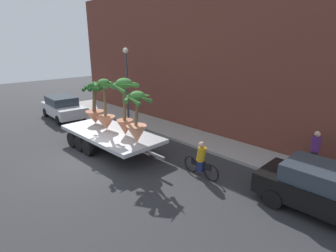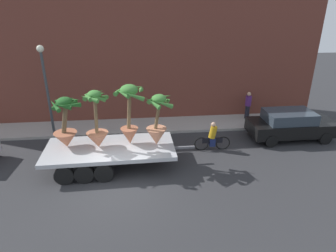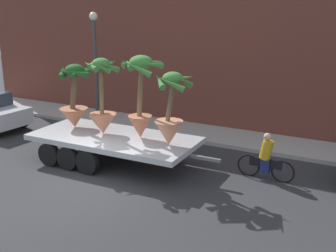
{
  "view_description": "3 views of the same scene",
  "coord_description": "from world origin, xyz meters",
  "px_view_note": "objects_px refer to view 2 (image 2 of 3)",
  "views": [
    {
      "loc": [
        10.8,
        -5.11,
        5.32
      ],
      "look_at": [
        2.59,
        2.85,
        1.74
      ],
      "focal_mm": 28.73,
      "sensor_mm": 36.0,
      "label": 1
    },
    {
      "loc": [
        0.92,
        -10.17,
        7.07
      ],
      "look_at": [
        2.18,
        1.91,
        1.82
      ],
      "focal_mm": 31.55,
      "sensor_mm": 36.0,
      "label": 2
    },
    {
      "loc": [
        7.56,
        -9.34,
        5.33
      ],
      "look_at": [
        1.13,
        2.73,
        1.3
      ],
      "focal_mm": 44.61,
      "sensor_mm": 36.0,
      "label": 3
    }
  ],
  "objects_px": {
    "pedestrian_near_gate": "(248,105)",
    "potted_palm_extra": "(97,125)",
    "street_lamp": "(45,80)",
    "flatbed_trailer": "(105,151)",
    "cyclist": "(213,138)",
    "potted_palm_middle": "(158,125)",
    "parked_car": "(291,124)",
    "potted_palm_rear": "(130,114)",
    "potted_palm_front": "(66,126)"
  },
  "relations": [
    {
      "from": "potted_palm_middle",
      "to": "potted_palm_front",
      "type": "xyz_separation_m",
      "value": [
        -3.99,
        0.19,
        0.03
      ]
    },
    {
      "from": "potted_palm_rear",
      "to": "street_lamp",
      "type": "relative_size",
      "value": 0.57
    },
    {
      "from": "potted_palm_middle",
      "to": "potted_palm_front",
      "type": "bearing_deg",
      "value": 177.34
    },
    {
      "from": "potted_palm_rear",
      "to": "cyclist",
      "type": "distance_m",
      "value": 4.48
    },
    {
      "from": "potted_palm_middle",
      "to": "potted_palm_extra",
      "type": "xyz_separation_m",
      "value": [
        -2.64,
        0.02,
        0.07
      ]
    },
    {
      "from": "cyclist",
      "to": "street_lamp",
      "type": "distance_m",
      "value": 9.07
    },
    {
      "from": "potted_palm_middle",
      "to": "cyclist",
      "type": "height_order",
      "value": "potted_palm_middle"
    },
    {
      "from": "potted_palm_middle",
      "to": "flatbed_trailer",
      "type": "bearing_deg",
      "value": -178.85
    },
    {
      "from": "potted_palm_rear",
      "to": "cyclist",
      "type": "relative_size",
      "value": 1.51
    },
    {
      "from": "potted_palm_extra",
      "to": "parked_car",
      "type": "bearing_deg",
      "value": 10.84
    },
    {
      "from": "flatbed_trailer",
      "to": "potted_palm_middle",
      "type": "bearing_deg",
      "value": 1.15
    },
    {
      "from": "parked_car",
      "to": "street_lamp",
      "type": "xyz_separation_m",
      "value": [
        -12.88,
        1.57,
        2.4
      ]
    },
    {
      "from": "potted_palm_front",
      "to": "cyclist",
      "type": "distance_m",
      "value": 7.0
    },
    {
      "from": "potted_palm_front",
      "to": "potted_palm_extra",
      "type": "height_order",
      "value": "potted_palm_extra"
    },
    {
      "from": "pedestrian_near_gate",
      "to": "potted_palm_extra",
      "type": "bearing_deg",
      "value": -151.56
    },
    {
      "from": "potted_palm_extra",
      "to": "potted_palm_front",
      "type": "bearing_deg",
      "value": 173.0
    },
    {
      "from": "flatbed_trailer",
      "to": "potted_palm_front",
      "type": "height_order",
      "value": "potted_palm_front"
    },
    {
      "from": "cyclist",
      "to": "potted_palm_rear",
      "type": "bearing_deg",
      "value": -168.24
    },
    {
      "from": "cyclist",
      "to": "street_lamp",
      "type": "height_order",
      "value": "street_lamp"
    },
    {
      "from": "potted_palm_rear",
      "to": "potted_palm_front",
      "type": "bearing_deg",
      "value": -179.32
    },
    {
      "from": "potted_palm_front",
      "to": "cyclist",
      "type": "height_order",
      "value": "potted_palm_front"
    },
    {
      "from": "flatbed_trailer",
      "to": "street_lamp",
      "type": "xyz_separation_m",
      "value": [
        -3.14,
        3.55,
        2.46
      ]
    },
    {
      "from": "cyclist",
      "to": "pedestrian_near_gate",
      "type": "distance_m",
      "value": 4.76
    },
    {
      "from": "cyclist",
      "to": "pedestrian_near_gate",
      "type": "height_order",
      "value": "pedestrian_near_gate"
    },
    {
      "from": "flatbed_trailer",
      "to": "parked_car",
      "type": "height_order",
      "value": "parked_car"
    },
    {
      "from": "potted_palm_extra",
      "to": "pedestrian_near_gate",
      "type": "height_order",
      "value": "potted_palm_extra"
    },
    {
      "from": "flatbed_trailer",
      "to": "cyclist",
      "type": "relative_size",
      "value": 3.67
    },
    {
      "from": "potted_palm_middle",
      "to": "street_lamp",
      "type": "xyz_separation_m",
      "value": [
        -5.53,
        3.5,
        1.27
      ]
    },
    {
      "from": "parked_car",
      "to": "flatbed_trailer",
      "type": "bearing_deg",
      "value": -168.51
    },
    {
      "from": "cyclist",
      "to": "potted_palm_middle",
      "type": "bearing_deg",
      "value": -159.46
    },
    {
      "from": "street_lamp",
      "to": "flatbed_trailer",
      "type": "bearing_deg",
      "value": -48.45
    },
    {
      "from": "parked_car",
      "to": "potted_palm_rear",
      "type": "bearing_deg",
      "value": -168.69
    },
    {
      "from": "cyclist",
      "to": "potted_palm_extra",
      "type": "bearing_deg",
      "value": -169.23
    },
    {
      "from": "potted_palm_front",
      "to": "pedestrian_near_gate",
      "type": "xyz_separation_m",
      "value": [
        9.91,
        4.47,
        -0.94
      ]
    },
    {
      "from": "potted_palm_middle",
      "to": "pedestrian_near_gate",
      "type": "height_order",
      "value": "potted_palm_middle"
    },
    {
      "from": "potted_palm_extra",
      "to": "street_lamp",
      "type": "xyz_separation_m",
      "value": [
        -2.89,
        3.48,
        1.21
      ]
    },
    {
      "from": "street_lamp",
      "to": "cyclist",
      "type": "bearing_deg",
      "value": -16.28
    },
    {
      "from": "flatbed_trailer",
      "to": "potted_palm_middle",
      "type": "xyz_separation_m",
      "value": [
        2.39,
        0.05,
        1.18
      ]
    },
    {
      "from": "cyclist",
      "to": "parked_car",
      "type": "bearing_deg",
      "value": 10.91
    },
    {
      "from": "cyclist",
      "to": "potted_palm_front",
      "type": "bearing_deg",
      "value": -172.7
    },
    {
      "from": "street_lamp",
      "to": "potted_palm_front",
      "type": "bearing_deg",
      "value": -65.07
    },
    {
      "from": "potted_palm_middle",
      "to": "potted_palm_extra",
      "type": "height_order",
      "value": "potted_palm_extra"
    },
    {
      "from": "parked_car",
      "to": "pedestrian_near_gate",
      "type": "distance_m",
      "value": 3.08
    },
    {
      "from": "cyclist",
      "to": "street_lamp",
      "type": "xyz_separation_m",
      "value": [
        -8.36,
        2.44,
        2.56
      ]
    },
    {
      "from": "potted_palm_rear",
      "to": "potted_palm_front",
      "type": "xyz_separation_m",
      "value": [
        -2.78,
        -0.03,
        -0.44
      ]
    },
    {
      "from": "street_lamp",
      "to": "potted_palm_middle",
      "type": "bearing_deg",
      "value": -32.32
    },
    {
      "from": "potted_palm_front",
      "to": "pedestrian_near_gate",
      "type": "bearing_deg",
      "value": 24.27
    },
    {
      "from": "potted_palm_extra",
      "to": "cyclist",
      "type": "bearing_deg",
      "value": 10.77
    },
    {
      "from": "potted_palm_extra",
      "to": "cyclist",
      "type": "distance_m",
      "value": 5.72
    },
    {
      "from": "potted_palm_extra",
      "to": "flatbed_trailer",
      "type": "bearing_deg",
      "value": -15.2
    }
  ]
}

